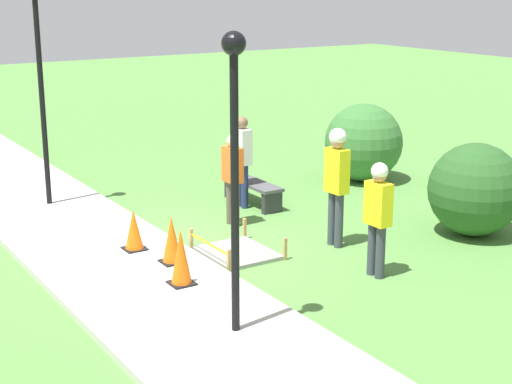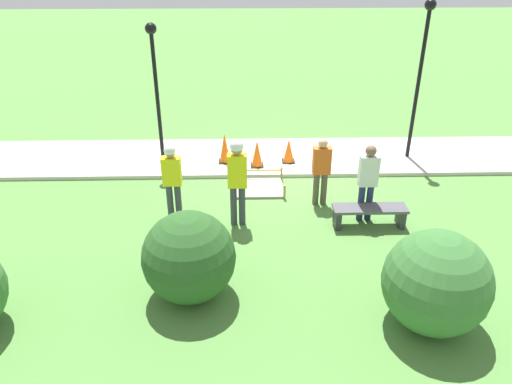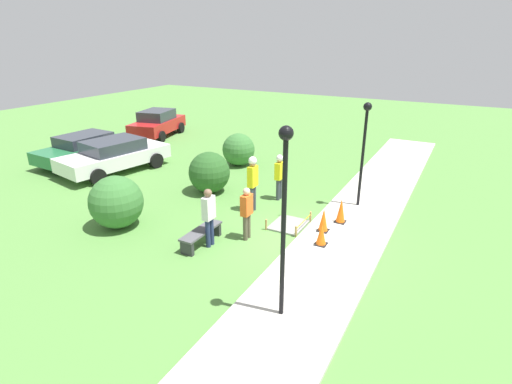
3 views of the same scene
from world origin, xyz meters
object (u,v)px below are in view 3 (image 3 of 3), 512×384
object	(u,v)px
park_bench	(201,234)
parked_car_white	(114,155)
lamppost_far	(284,199)
worker_supervisor	(279,173)
traffic_cone_sidewalk_edge	(341,211)
bystander_in_orange_shirt	(247,211)
parked_car_red	(157,123)
traffic_cone_near_patch	(321,234)
worker_assistant	(253,178)
parked_car_green	(85,148)
bystander_in_gray_shirt	(209,214)
lamppost_near	(364,139)
traffic_cone_far_patch	(323,220)

from	to	relation	value
park_bench	parked_car_white	distance (m)	8.23
park_bench	lamppost_far	bearing A→B (deg)	-118.32
worker_supervisor	lamppost_far	xyz separation A→B (m)	(-6.04, -2.92, 1.74)
traffic_cone_sidewalk_edge	lamppost_far	bearing A→B (deg)	-177.13
park_bench	bystander_in_orange_shirt	distance (m)	1.48
bystander_in_orange_shirt	parked_car_white	bearing A→B (deg)	71.63
parked_car_red	lamppost_far	bearing A→B (deg)	-142.89
traffic_cone_sidewalk_edge	parked_car_red	xyz separation A→B (m)	(6.62, 13.40, 0.30)
traffic_cone_near_patch	worker_supervisor	size ratio (longest dim) A/B	0.38
bystander_in_orange_shirt	worker_assistant	bearing A→B (deg)	23.94
worker_assistant	parked_car_green	bearing A→B (deg)	82.87
park_bench	traffic_cone_near_patch	bearing A→B (deg)	-64.92
bystander_in_orange_shirt	parked_car_white	xyz separation A→B (m)	(2.77, 8.34, -0.15)
bystander_in_orange_shirt	parked_car_green	size ratio (longest dim) A/B	0.35
traffic_cone_near_patch	bystander_in_gray_shirt	xyz separation A→B (m)	(-1.41, 2.86, 0.57)
traffic_cone_near_patch	parked_car_green	size ratio (longest dim) A/B	0.14
traffic_cone_sidewalk_edge	worker_assistant	distance (m)	3.11
lamppost_near	park_bench	bearing A→B (deg)	145.80
park_bench	parked_car_green	bearing A→B (deg)	67.35
bystander_in_gray_shirt	lamppost_near	world-z (taller)	lamppost_near
bystander_in_orange_shirt	lamppost_near	distance (m)	4.80
bystander_in_gray_shirt	parked_car_green	xyz separation A→B (m)	(3.97, 9.90, -0.28)
worker_assistant	bystander_in_orange_shirt	size ratio (longest dim) A/B	1.21
worker_assistant	parked_car_white	xyz separation A→B (m)	(0.89, 7.50, -0.43)
worker_supervisor	parked_car_red	size ratio (longest dim) A/B	0.40
traffic_cone_far_patch	parked_car_red	world-z (taller)	parked_car_red
traffic_cone_far_patch	parked_car_red	bearing A→B (deg)	60.34
worker_assistant	parked_car_green	xyz separation A→B (m)	(1.23, 9.80, -0.48)
lamppost_far	parked_car_red	bearing A→B (deg)	49.58
bystander_in_gray_shirt	parked_car_red	bearing A→B (deg)	47.15
worker_assistant	parked_car_white	size ratio (longest dim) A/B	0.39
traffic_cone_far_patch	park_bench	distance (m)	3.70
bystander_in_orange_shirt	parked_car_red	bearing A→B (deg)	51.71
parked_car_red	bystander_in_orange_shirt	bearing A→B (deg)	-140.75
lamppost_far	parked_car_green	world-z (taller)	lamppost_far
worker_supervisor	bystander_in_orange_shirt	xyz separation A→B (m)	(-3.27, -0.49, -0.10)
traffic_cone_near_patch	worker_assistant	xyz separation A→B (m)	(1.33, 2.97, 0.78)
traffic_cone_sidewalk_edge	parked_car_red	world-z (taller)	parked_car_red
traffic_cone_far_patch	parked_car_green	world-z (taller)	parked_car_green
bystander_in_orange_shirt	bystander_in_gray_shirt	distance (m)	1.14
bystander_in_orange_shirt	parked_car_green	xyz separation A→B (m)	(3.10, 10.63, -0.19)
traffic_cone_near_patch	bystander_in_orange_shirt	distance (m)	2.26
worker_assistant	parked_car_red	bearing A→B (deg)	56.08
traffic_cone_sidewalk_edge	lamppost_far	world-z (taller)	lamppost_far
worker_supervisor	parked_car_white	distance (m)	7.86
bystander_in_orange_shirt	lamppost_far	size ratio (longest dim) A/B	0.40
lamppost_near	parked_car_green	world-z (taller)	lamppost_near
worker_assistant	parked_car_green	size ratio (longest dim) A/B	0.42
traffic_cone_far_patch	lamppost_near	bearing A→B (deg)	-9.06
traffic_cone_near_patch	park_bench	xyz separation A→B (m)	(-1.46, 3.13, -0.11)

